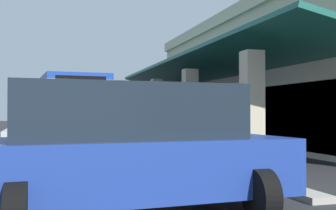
% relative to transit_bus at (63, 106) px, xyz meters
% --- Properties ---
extents(ground, '(120.00, 120.00, 0.00)m').
position_rel_transit_bus_xyz_m(ground, '(0.81, 7.22, -1.85)').
color(ground, '#262628').
extents(curb_strip, '(26.63, 0.50, 0.12)m').
position_rel_transit_bus_xyz_m(curb_strip, '(2.73, 3.70, -1.79)').
color(curb_strip, '#9E998E').
rests_on(curb_strip, ground).
extents(plaza_building, '(22.49, 14.54, 6.66)m').
position_rel_transit_bus_xyz_m(plaza_building, '(2.73, 13.32, 1.48)').
color(plaza_building, '#B2A88E').
rests_on(plaza_building, ground).
extents(transit_bus, '(11.38, 3.47, 3.34)m').
position_rel_transit_bus_xyz_m(transit_bus, '(0.00, 0.00, 0.00)').
color(transit_bus, '#193D9E').
rests_on(transit_bus, ground).
extents(parked_suv_silver, '(2.78, 4.84, 1.97)m').
position_rel_transit_bus_xyz_m(parked_suv_silver, '(12.11, 0.63, -0.84)').
color(parked_suv_silver, '#B2B5BA').
rests_on(parked_suv_silver, ground).
extents(parked_suv_blue, '(2.94, 4.93, 1.97)m').
position_rel_transit_bus_xyz_m(parked_suv_blue, '(15.97, 0.35, -0.84)').
color(parked_suv_blue, navy).
rests_on(parked_suv_blue, ground).
extents(pedestrian, '(0.50, 0.58, 1.71)m').
position_rel_transit_bus_xyz_m(pedestrian, '(9.69, -1.51, -0.89)').
color(pedestrian, '#38383D').
rests_on(pedestrian, ground).
extents(potted_palm, '(1.46, 1.67, 2.56)m').
position_rel_transit_bus_xyz_m(potted_palm, '(-1.98, 4.63, -1.16)').
color(potted_palm, gray).
rests_on(potted_palm, ground).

